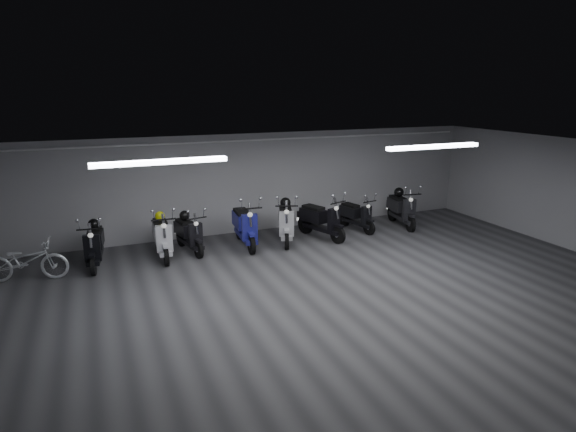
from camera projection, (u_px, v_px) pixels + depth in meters
name	position (u px, v px, depth m)	size (l,w,h in m)	color
floor	(332.00, 298.00, 9.51)	(14.00, 10.00, 0.01)	#353538
ceiling	(336.00, 157.00, 8.78)	(14.00, 10.00, 0.01)	gray
back_wall	(252.00, 183.00, 13.61)	(14.00, 0.01, 2.80)	#98989A
front_wall	(573.00, 367.00, 4.67)	(14.00, 0.01, 2.80)	#98989A
fluor_strip_left	(160.00, 162.00, 8.59)	(2.40, 0.18, 0.08)	white
fluor_strip_right	(433.00, 147.00, 10.79)	(2.40, 0.18, 0.08)	white
conduit	(252.00, 140.00, 13.22)	(0.05, 0.05, 13.60)	white
scooter_1	(94.00, 239.00, 11.04)	(0.59, 1.76, 1.31)	black
scooter_2	(162.00, 230.00, 11.60)	(0.62, 1.85, 1.38)	silver
scooter_3	(189.00, 228.00, 12.00)	(0.56, 1.67, 1.24)	black
scooter_4	(245.00, 219.00, 12.41)	(0.65, 1.95, 1.45)	navy
scooter_6	(286.00, 216.00, 12.79)	(0.63, 1.90, 1.41)	#BABABE
scooter_7	(321.00, 214.00, 13.08)	(0.62, 1.86, 1.39)	black
scooter_8	(357.00, 211.00, 13.83)	(0.53, 1.60, 1.19)	black
scooter_9	(402.00, 204.00, 14.23)	(0.61, 1.83, 1.36)	black
bicycle	(25.00, 256.00, 10.24)	(0.60, 1.69, 1.09)	white
helmet_0	(399.00, 192.00, 14.39)	(0.29, 0.29, 0.29)	black
helmet_1	(285.00, 203.00, 12.96)	(0.28, 0.28, 0.28)	black
helmet_2	(160.00, 216.00, 11.76)	(0.25, 0.25, 0.25)	#B6C00B
helmet_3	(94.00, 224.00, 11.19)	(0.26, 0.26, 0.26)	black
helmet_4	(184.00, 216.00, 12.12)	(0.26, 0.26, 0.26)	black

